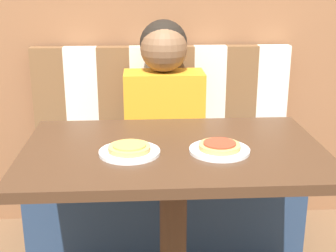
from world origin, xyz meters
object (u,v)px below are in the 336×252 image
(person, at_px, (164,93))
(plate_left, at_px, (130,152))
(pizza_left, at_px, (129,148))
(pizza_right, at_px, (220,146))
(plate_right, at_px, (219,150))

(person, xyz_separation_m, plate_left, (-0.15, -0.71, -0.03))
(pizza_left, xyz_separation_m, pizza_right, (0.30, 0.00, 0.00))
(plate_right, bearing_deg, pizza_left, -180.00)
(person, relative_size, pizza_left, 5.05)
(pizza_left, height_order, pizza_right, same)
(pizza_right, bearing_deg, pizza_left, 180.00)
(person, xyz_separation_m, plate_right, (0.15, -0.71, -0.03))
(person, height_order, plate_right, person)
(plate_left, bearing_deg, person, 77.87)
(person, distance_m, pizza_left, 0.72)
(person, distance_m, pizza_right, 0.72)
(pizza_left, distance_m, pizza_right, 0.30)
(plate_left, bearing_deg, pizza_left, -90.00)
(pizza_right, bearing_deg, person, 102.13)
(plate_left, distance_m, plate_right, 0.30)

